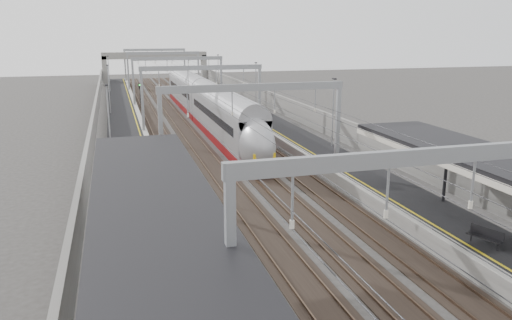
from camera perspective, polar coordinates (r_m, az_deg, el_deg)
platform_left at (r=56.46m, az=-14.57°, el=3.26°), size 4.00×120.00×1.00m
platform_right at (r=58.99m, az=1.17°, el=4.18°), size 4.00×120.00×1.00m
tracks at (r=57.26m, az=-6.52°, el=3.32°), size 11.40×140.00×0.20m
overhead_line at (r=62.94m, az=-7.70°, el=9.88°), size 13.00×140.00×6.60m
canopy_left at (r=14.72m, az=-10.44°, el=-9.29°), size 4.40×30.00×4.24m
overbridge at (r=110.99m, az=-11.46°, el=11.19°), size 22.00×2.20×6.90m
wall_left at (r=56.29m, az=-17.90°, el=4.13°), size 0.30×120.00×3.20m
wall_right at (r=59.82m, az=4.12°, el=5.36°), size 0.30×120.00×3.20m
train at (r=60.02m, az=-5.63°, el=5.89°), size 2.78×50.71×4.40m
bench at (r=26.53m, az=24.78°, el=-7.79°), size 1.01×1.75×0.88m
signal_green at (r=78.14m, az=-13.12°, el=7.74°), size 0.32×0.32×3.48m
signal_red_near at (r=75.99m, az=-6.60°, el=7.84°), size 0.32×0.32×3.48m
signal_red_far at (r=85.70m, az=-6.21°, el=8.58°), size 0.32×0.32×3.48m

